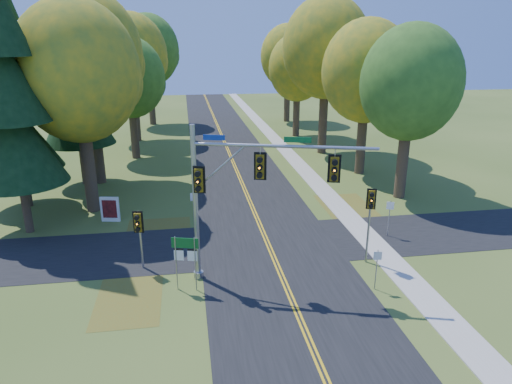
{
  "coord_description": "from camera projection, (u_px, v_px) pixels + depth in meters",
  "views": [
    {
      "loc": [
        -4.51,
        -22.36,
        11.52
      ],
      "look_at": [
        -0.67,
        2.13,
        3.2
      ],
      "focal_mm": 32.0,
      "sensor_mm": 36.0,
      "label": 1
    }
  ],
  "objects": [
    {
      "name": "tree_e_e",
      "position": [
        288.0,
        57.0,
        64.71
      ],
      "size": [
        7.8,
        7.8,
        13.74
      ],
      "color": "#38281C",
      "rests_on": "ground"
    },
    {
      "name": "sidewalk_east",
      "position": [
        380.0,
        250.0,
        26.17
      ],
      "size": [
        1.6,
        160.0,
        0.06
      ],
      "primitive_type": "cube",
      "color": "#9E998E",
      "rests_on": "ground"
    },
    {
      "name": "road_main",
      "position": [
        274.0,
        258.0,
        25.27
      ],
      "size": [
        8.0,
        160.0,
        0.02
      ],
      "primitive_type": "cube",
      "color": "black",
      "rests_on": "ground"
    },
    {
      "name": "tree_w_a",
      "position": [
        79.0,
        72.0,
        29.41
      ],
      "size": [
        8.0,
        8.0,
        14.15
      ],
      "color": "#38281C",
      "rests_on": "ground"
    },
    {
      "name": "traffic_mast",
      "position": [
        239.0,
        185.0,
        21.32
      ],
      "size": [
        8.34,
        2.67,
        7.85
      ],
      "rotation": [
        0.0,
        0.0,
        -0.28
      ],
      "color": "#95979D",
      "rests_on": "ground"
    },
    {
      "name": "east_signal_pole",
      "position": [
        371.0,
        207.0,
        23.66
      ],
      "size": [
        0.48,
        0.57,
        4.27
      ],
      "rotation": [
        0.0,
        0.0,
        -0.34
      ],
      "color": "gray",
      "rests_on": "ground"
    },
    {
      "name": "leaf_patch_e",
      "position": [
        353.0,
        213.0,
        31.89
      ],
      "size": [
        3.5,
        8.0,
        0.0
      ],
      "primitive_type": "cube",
      "color": "brown",
      "rests_on": "ground"
    },
    {
      "name": "centerline_left",
      "position": [
        272.0,
        258.0,
        25.25
      ],
      "size": [
        0.1,
        160.0,
        0.01
      ],
      "primitive_type": "cube",
      "color": "gold",
      "rests_on": "road_main"
    },
    {
      "name": "tree_e_c",
      "position": [
        327.0,
        48.0,
        45.52
      ],
      "size": [
        8.8,
        8.8,
        15.79
      ],
      "color": "#38281C",
      "rests_on": "ground"
    },
    {
      "name": "tree_w_c",
      "position": [
        130.0,
        78.0,
        44.26
      ],
      "size": [
        6.8,
        6.8,
        11.91
      ],
      "color": "#38281C",
      "rests_on": "ground"
    },
    {
      "name": "reg_sign_e_north",
      "position": [
        390.0,
        212.0,
        27.62
      ],
      "size": [
        0.43,
        0.17,
        2.31
      ],
      "rotation": [
        0.0,
        0.0,
        -0.33
      ],
      "color": "gray",
      "rests_on": "ground"
    },
    {
      "name": "tree_w_e",
      "position": [
        149.0,
        51.0,
        62.05
      ],
      "size": [
        8.4,
        8.4,
        14.97
      ],
      "color": "#38281C",
      "rests_on": "ground"
    },
    {
      "name": "pine_c",
      "position": [
        71.0,
        64.0,
        35.27
      ],
      "size": [
        5.6,
        5.6,
        20.56
      ],
      "color": "#38281C",
      "rests_on": "ground"
    },
    {
      "name": "pine_a",
      "position": [
        5.0,
        83.0,
        25.84
      ],
      "size": [
        5.6,
        5.6,
        19.48
      ],
      "color": "#38281C",
      "rests_on": "ground"
    },
    {
      "name": "leaf_patch_w_near",
      "position": [
        158.0,
        236.0,
        28.06
      ],
      "size": [
        4.0,
        6.0,
        0.0
      ],
      "primitive_type": "cube",
      "color": "brown",
      "rests_on": "ground"
    },
    {
      "name": "reg_sign_w",
      "position": [
        194.0,
        203.0,
        28.79
      ],
      "size": [
        0.45,
        0.22,
        2.48
      ],
      "rotation": [
        0.0,
        0.0,
        0.42
      ],
      "color": "gray",
      "rests_on": "ground"
    },
    {
      "name": "tree_e_d",
      "position": [
        298.0,
        68.0,
        54.8
      ],
      "size": [
        7.0,
        7.0,
        12.32
      ],
      "color": "#38281C",
      "rests_on": "ground"
    },
    {
      "name": "route_sign_cluster",
      "position": [
        185.0,
        253.0,
        21.49
      ],
      "size": [
        1.26,
        0.37,
        2.78
      ],
      "rotation": [
        0.0,
        0.0,
        -0.26
      ],
      "color": "gray",
      "rests_on": "ground"
    },
    {
      "name": "tree_e_b",
      "position": [
        367.0,
        72.0,
        38.64
      ],
      "size": [
        7.6,
        7.6,
        13.33
      ],
      "color": "#38281C",
      "rests_on": "ground"
    },
    {
      "name": "tree_w_b",
      "position": [
        88.0,
        55.0,
        35.51
      ],
      "size": [
        8.6,
        8.6,
        15.38
      ],
      "color": "#38281C",
      "rests_on": "ground"
    },
    {
      "name": "centerline_right",
      "position": [
        276.0,
        258.0,
        25.28
      ],
      "size": [
        0.1,
        160.0,
        0.01
      ],
      "primitive_type": "cube",
      "color": "gold",
      "rests_on": "road_main"
    },
    {
      "name": "reg_sign_e_south",
      "position": [
        377.0,
        263.0,
        21.68
      ],
      "size": [
        0.4,
        0.08,
        2.09
      ],
      "rotation": [
        0.0,
        0.0,
        -0.13
      ],
      "color": "gray",
      "rests_on": "ground"
    },
    {
      "name": "info_kiosk",
      "position": [
        110.0,
        209.0,
        30.13
      ],
      "size": [
        1.24,
        0.4,
        1.7
      ],
      "rotation": [
        0.0,
        0.0,
        -0.19
      ],
      "color": "silver",
      "rests_on": "ground"
    },
    {
      "name": "tree_w_d",
      "position": [
        132.0,
        55.0,
        51.76
      ],
      "size": [
        8.2,
        8.2,
        14.56
      ],
      "color": "#38281C",
      "rests_on": "ground"
    },
    {
      "name": "ped_signal_pole",
      "position": [
        139.0,
        226.0,
        23.25
      ],
      "size": [
        0.52,
        0.6,
        3.3
      ],
      "rotation": [
        0.0,
        0.0,
        -0.12
      ],
      "color": "#95979D",
      "rests_on": "ground"
    },
    {
      "name": "road_cross",
      "position": [
        267.0,
        243.0,
        27.14
      ],
      "size": [
        60.0,
        6.0,
        0.02
      ],
      "primitive_type": "cube",
      "color": "black",
      "rests_on": "ground"
    },
    {
      "name": "pine_b",
      "position": [
        11.0,
        92.0,
        30.63
      ],
      "size": [
        5.6,
        5.6,
        17.31
      ],
      "color": "#38281C",
      "rests_on": "ground"
    },
    {
      "name": "ground",
      "position": [
        274.0,
        258.0,
        25.27
      ],
      "size": [
        160.0,
        160.0,
        0.0
      ],
      "primitive_type": "plane",
      "color": "#3B4F1C",
      "rests_on": "ground"
    },
    {
      "name": "leaf_patch_w_far",
      "position": [
        129.0,
        298.0,
        21.36
      ],
      "size": [
        3.0,
        5.0,
        0.0
      ],
      "primitive_type": "cube",
      "color": "brown",
      "rests_on": "ground"
    },
    {
      "name": "tree_e_a",
      "position": [
        411.0,
        83.0,
        32.47
      ],
      "size": [
        7.2,
        7.2,
        12.73
      ],
      "color": "#38281C",
      "rests_on": "ground"
    }
  ]
}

